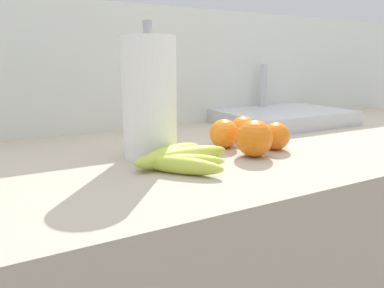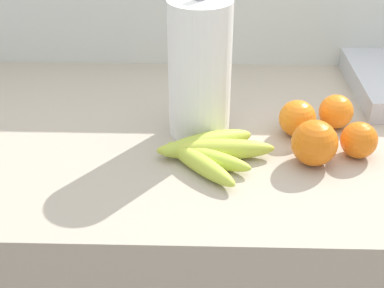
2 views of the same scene
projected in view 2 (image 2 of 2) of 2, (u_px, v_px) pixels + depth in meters
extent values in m
cube|color=silver|center=(304.00, 150.00, 1.51)|extent=(2.34, 0.06, 1.30)
ellipsoid|color=#B6CA3F|center=(200.00, 163.00, 0.94)|extent=(0.14, 0.15, 0.03)
ellipsoid|color=#B7CF3F|center=(206.00, 157.00, 0.95)|extent=(0.17, 0.10, 0.03)
ellipsoid|color=#B8C53F|center=(216.00, 150.00, 0.97)|extent=(0.22, 0.05, 0.04)
ellipsoid|color=#AEC23F|center=(207.00, 143.00, 0.99)|extent=(0.18, 0.11, 0.04)
sphere|color=orange|center=(359.00, 140.00, 0.97)|extent=(0.07, 0.07, 0.07)
sphere|color=orange|center=(336.00, 112.00, 1.06)|extent=(0.07, 0.07, 0.07)
sphere|color=orange|center=(297.00, 118.00, 1.04)|extent=(0.07, 0.07, 0.07)
sphere|color=orange|center=(314.00, 143.00, 0.95)|extent=(0.08, 0.08, 0.08)
cylinder|color=white|center=(200.00, 70.00, 1.00)|extent=(0.12, 0.12, 0.26)
cylinder|color=gray|center=(200.00, 62.00, 0.99)|extent=(0.02, 0.02, 0.29)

